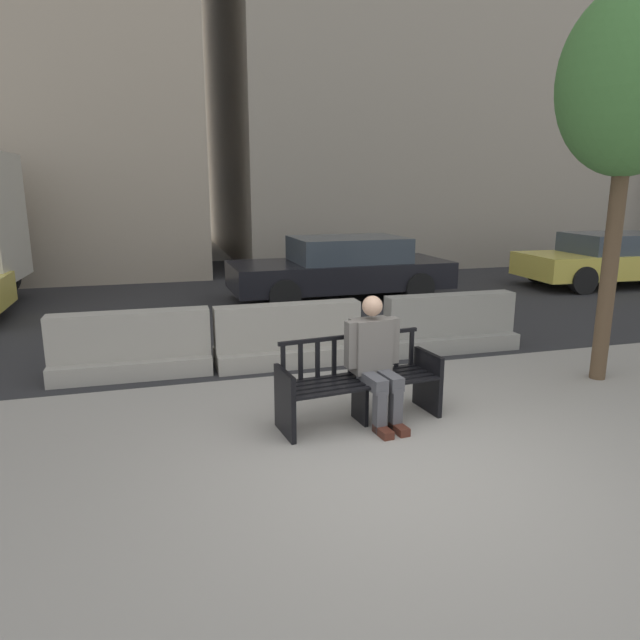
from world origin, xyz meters
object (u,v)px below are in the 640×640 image
at_px(jersey_barrier_left, 132,350).
at_px(car_taxi_near, 610,259).
at_px(seated_person, 375,357).
at_px(jersey_barrier_centre, 288,339).
at_px(street_tree, 631,84).
at_px(car_sedan_far, 342,268).
at_px(street_bench, 359,385).
at_px(jersey_barrier_right, 449,327).

bearing_deg(jersey_barrier_left, car_taxi_near, 19.69).
distance_m(seated_person, jersey_barrier_left, 3.36).
distance_m(jersey_barrier_left, car_taxi_near, 11.76).
distance_m(seated_person, jersey_barrier_centre, 2.25).
bearing_deg(seated_person, car_taxi_near, 35.85).
relative_size(street_tree, car_sedan_far, 0.98).
bearing_deg(jersey_barrier_centre, street_bench, -83.16).
height_order(jersey_barrier_centre, car_taxi_near, car_taxi_near).
height_order(street_tree, car_sedan_far, street_tree).
relative_size(jersey_barrier_right, car_taxi_near, 0.46).
height_order(street_tree, car_taxi_near, street_tree).
bearing_deg(car_taxi_near, seated_person, -144.15).
xyz_separation_m(jersey_barrier_centre, jersey_barrier_left, (-2.06, 0.07, 0.00)).
bearing_deg(jersey_barrier_right, car_taxi_near, 31.44).
distance_m(street_bench, car_taxi_near, 10.71).
height_order(jersey_barrier_left, jersey_barrier_right, same).
relative_size(jersey_barrier_right, street_tree, 0.43).
relative_size(street_bench, jersey_barrier_left, 0.87).
bearing_deg(street_tree, seated_person, -171.56).
relative_size(jersey_barrier_centre, jersey_barrier_left, 1.00).
distance_m(jersey_barrier_left, car_sedan_far, 5.95).
distance_m(street_bench, car_sedan_far, 6.68).
relative_size(street_bench, car_taxi_near, 0.40).
distance_m(street_bench, jersey_barrier_centre, 2.16).
bearing_deg(jersey_barrier_left, jersey_barrier_centre, -1.89).
height_order(seated_person, jersey_barrier_right, seated_person).
distance_m(jersey_barrier_left, jersey_barrier_right, 4.53).
distance_m(street_tree, car_sedan_far, 6.77).
height_order(seated_person, car_taxi_near, seated_person).
relative_size(jersey_barrier_left, car_sedan_far, 0.42).
xyz_separation_m(jersey_barrier_centre, street_tree, (3.66, -1.70, 3.18)).
bearing_deg(car_sedan_far, street_tree, -75.90).
xyz_separation_m(jersey_barrier_right, car_sedan_far, (-0.31, 4.22, 0.34)).
relative_size(street_bench, jersey_barrier_centre, 0.87).
bearing_deg(street_bench, car_taxi_near, 35.19).
relative_size(jersey_barrier_left, street_tree, 0.43).
distance_m(jersey_barrier_right, car_sedan_far, 4.24).
distance_m(jersey_barrier_centre, car_taxi_near, 9.87).
xyz_separation_m(street_bench, jersey_barrier_right, (2.22, 2.18, -0.06)).
bearing_deg(jersey_barrier_left, jersey_barrier_right, -0.43).
xyz_separation_m(seated_person, street_tree, (3.25, 0.48, 2.83)).
bearing_deg(jersey_barrier_centre, jersey_barrier_right, 0.79).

